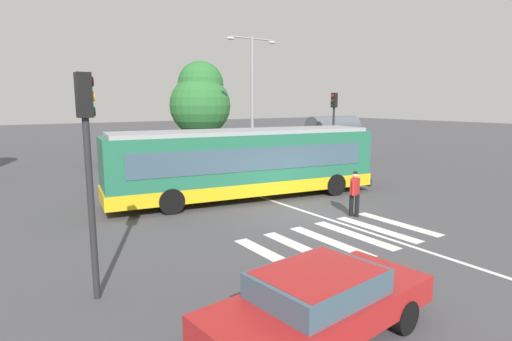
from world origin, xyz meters
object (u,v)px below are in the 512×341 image
object	(u,v)px
foreground_sedan	(320,301)
traffic_light_far_corner	(334,119)
twin_arm_street_lamp	(252,86)
pedestrian_crossing_street	(355,191)
traffic_light_near_corner	(88,151)
parked_car_blue	(119,155)
parked_car_black	(196,150)
city_transit_bus	(245,163)
parked_car_silver	(163,153)
parked_car_charcoal	(228,148)
bus_stop_shelter	(333,127)
background_tree_right	(200,99)

from	to	relation	value
foreground_sedan	traffic_light_far_corner	distance (m)	19.62
foreground_sedan	twin_arm_street_lamp	distance (m)	22.82
pedestrian_crossing_street	traffic_light_near_corner	size ratio (longest dim) A/B	0.36
parked_car_blue	traffic_light_near_corner	world-z (taller)	traffic_light_near_corner
parked_car_black	city_transit_bus	bearing A→B (deg)	-106.50
twin_arm_street_lamp	traffic_light_far_corner	bearing A→B (deg)	-66.43
city_transit_bus	parked_car_black	size ratio (longest dim) A/B	2.66
pedestrian_crossing_street	foreground_sedan	distance (m)	8.58
foreground_sedan	parked_car_silver	world-z (taller)	same
foreground_sedan	traffic_light_near_corner	size ratio (longest dim) A/B	0.97
foreground_sedan	parked_car_charcoal	world-z (taller)	same
foreground_sedan	twin_arm_street_lamp	bearing A→B (deg)	59.28
parked_car_silver	bus_stop_shelter	bearing A→B (deg)	-25.26
parked_car_charcoal	twin_arm_street_lamp	xyz separation A→B (m)	(0.20, -3.02, 4.56)
parked_car_silver	background_tree_right	xyz separation A→B (m)	(4.66, 3.45, 3.71)
parked_car_black	parked_car_silver	bearing A→B (deg)	-178.89
parked_car_black	background_tree_right	world-z (taller)	background_tree_right
parked_car_silver	pedestrian_crossing_street	bearing A→B (deg)	-87.32
bus_stop_shelter	twin_arm_street_lamp	xyz separation A→B (m)	(-5.58, 2.31, 2.91)
traffic_light_near_corner	traffic_light_far_corner	xyz separation A→B (m)	(16.70, 9.74, 0.00)
parked_car_blue	parked_car_silver	bearing A→B (deg)	-10.76
parked_car_blue	city_transit_bus	bearing A→B (deg)	-81.59
traffic_light_far_corner	twin_arm_street_lamp	bearing A→B (deg)	113.57
traffic_light_far_corner	bus_stop_shelter	size ratio (longest dim) A/B	1.13
bus_stop_shelter	parked_car_blue	bearing A→B (deg)	157.54
pedestrian_crossing_street	twin_arm_street_lamp	world-z (taller)	twin_arm_street_lamp
pedestrian_crossing_street	background_tree_right	world-z (taller)	background_tree_right
traffic_light_far_corner	background_tree_right	world-z (taller)	background_tree_right
parked_car_black	background_tree_right	distance (m)	5.46
bus_stop_shelter	background_tree_right	xyz separation A→B (m)	(-6.41, 8.67, 2.06)
parked_car_silver	parked_car_black	world-z (taller)	same
twin_arm_street_lamp	background_tree_right	size ratio (longest dim) A/B	1.15
pedestrian_crossing_street	parked_car_charcoal	bearing A→B (deg)	75.10
foreground_sedan	parked_car_charcoal	bearing A→B (deg)	63.23
traffic_light_near_corner	bus_stop_shelter	distance (m)	23.74
parked_car_silver	background_tree_right	size ratio (longest dim) A/B	0.61
pedestrian_crossing_street	parked_car_blue	distance (m)	17.74
pedestrian_crossing_street	traffic_light_far_corner	bearing A→B (deg)	49.55
pedestrian_crossing_street	parked_car_charcoal	world-z (taller)	pedestrian_crossing_street
parked_car_black	twin_arm_street_lamp	size ratio (longest dim) A/B	0.53
city_transit_bus	parked_car_silver	bearing A→B (deg)	85.11
parked_car_silver	traffic_light_near_corner	bearing A→B (deg)	-115.80
foreground_sedan	parked_car_silver	bearing A→B (deg)	74.99
parked_car_silver	bus_stop_shelter	distance (m)	12.35
bus_stop_shelter	parked_car_black	bearing A→B (deg)	148.24
city_transit_bus	traffic_light_far_corner	size ratio (longest dim) A/B	2.56
foreground_sedan	parked_car_black	xyz separation A→B (m)	(8.49, 22.18, 0.00)
traffic_light_near_corner	traffic_light_far_corner	bearing A→B (deg)	30.26
pedestrian_crossing_street	traffic_light_near_corner	distance (m)	9.94
pedestrian_crossing_street	bus_stop_shelter	xyz separation A→B (m)	(10.28, 11.58, 1.45)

